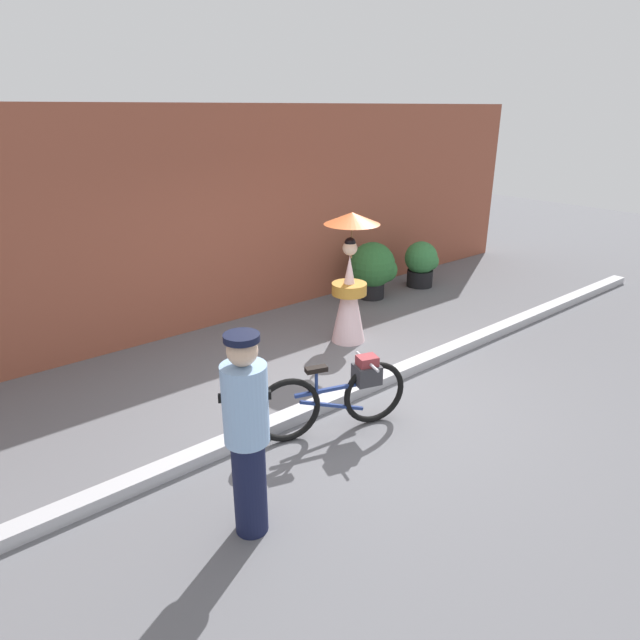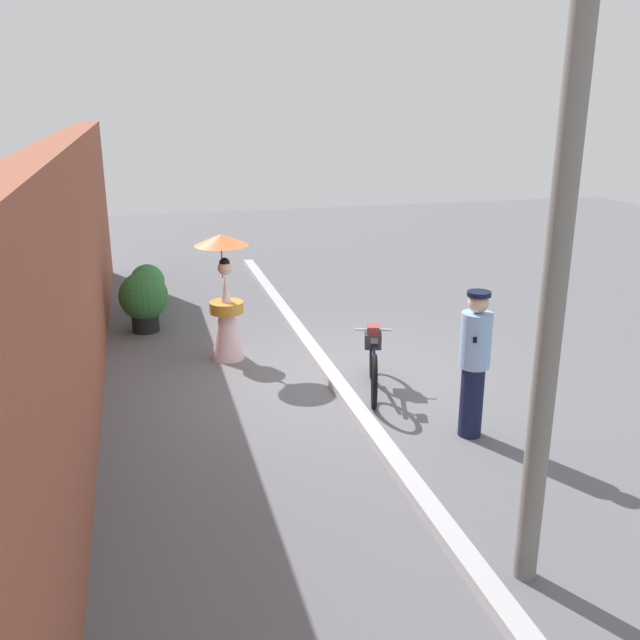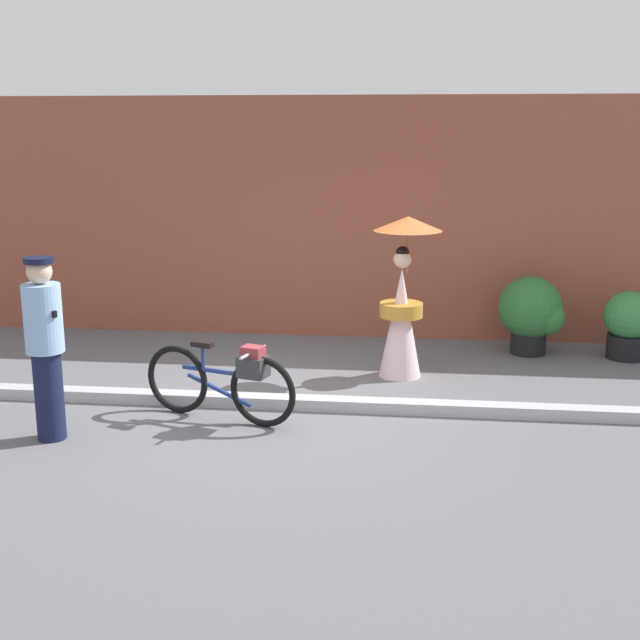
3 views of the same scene
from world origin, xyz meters
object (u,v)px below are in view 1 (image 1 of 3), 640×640
(potted_plant_by_door, at_px, (422,263))
(potted_plant_small, at_px, (374,268))
(person_officer, at_px, (247,432))
(bicycle_near_officer, at_px, (339,394))
(person_with_parasol, at_px, (350,280))

(potted_plant_by_door, distance_m, potted_plant_small, 1.18)
(potted_plant_small, bearing_deg, person_officer, -144.15)
(bicycle_near_officer, distance_m, potted_plant_by_door, 5.21)
(bicycle_near_officer, height_order, potted_plant_small, potted_plant_small)
(person_with_parasol, distance_m, potted_plant_by_door, 3.00)
(person_with_parasol, height_order, potted_plant_small, person_with_parasol)
(person_officer, distance_m, potted_plant_by_door, 6.84)
(bicycle_near_officer, xyz_separation_m, potted_plant_small, (3.28, 2.80, 0.13))
(bicycle_near_officer, distance_m, person_with_parasol, 2.42)
(potted_plant_small, bearing_deg, potted_plant_by_door, -4.02)
(potted_plant_by_door, bearing_deg, bicycle_near_officer, -148.60)
(person_with_parasol, xyz_separation_m, potted_plant_by_door, (2.78, 1.04, -0.46))
(person_officer, bearing_deg, person_with_parasol, 36.34)
(person_with_parasol, height_order, potted_plant_by_door, person_with_parasol)
(person_with_parasol, bearing_deg, potted_plant_by_door, 20.49)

